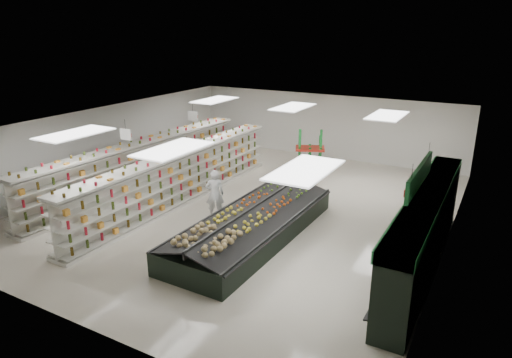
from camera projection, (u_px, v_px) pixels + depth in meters
The scene contains 16 objects.
floor at pixel (246, 207), 17.11m from camera, with size 16.00×16.00×0.00m, color beige.
ceiling at pixel (245, 123), 16.09m from camera, with size 14.00×16.00×0.02m, color white.
wall_back at pixel (325, 126), 23.23m from camera, with size 14.00×0.02×3.20m, color silver.
wall_front at pixel (62, 259), 9.97m from camera, with size 14.00×0.02×3.20m, color silver.
wall_left at pixel (107, 143), 19.82m from camera, with size 0.02×16.00×3.20m, color silver.
wall_right at pixel (452, 200), 13.38m from camera, with size 0.02×16.00×3.20m, color silver.
produce_wall_case at pixel (424, 226), 12.47m from camera, with size 0.93×8.00×2.20m.
aisle_sign_near at pixel (126, 134), 16.32m from camera, with size 0.52×0.06×0.75m.
aisle_sign_far at pixel (193, 116), 19.64m from camera, with size 0.52×0.06×0.75m.
hortifruti_banner at pixel (419, 176), 12.15m from camera, with size 0.12×3.20×0.95m.
gondola_left at pixel (143, 167), 18.82m from camera, with size 1.40×11.56×2.00m.
gondola_center at pixel (180, 179), 17.35m from camera, with size 0.95×11.36×1.97m.
produce_island at pixel (253, 223), 14.49m from camera, with size 2.67×7.08×1.05m.
soda_endcap at pixel (310, 150), 21.66m from camera, with size 1.62×1.40×1.74m.
shopper_main at pixel (215, 194), 15.87m from camera, with size 0.64×0.42×1.77m, color white.
shopper_background at pixel (215, 154), 20.67m from camera, with size 0.91×0.56×1.86m, color tan.
Camera 1 is at (8.04, -13.71, 6.44)m, focal length 32.00 mm.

